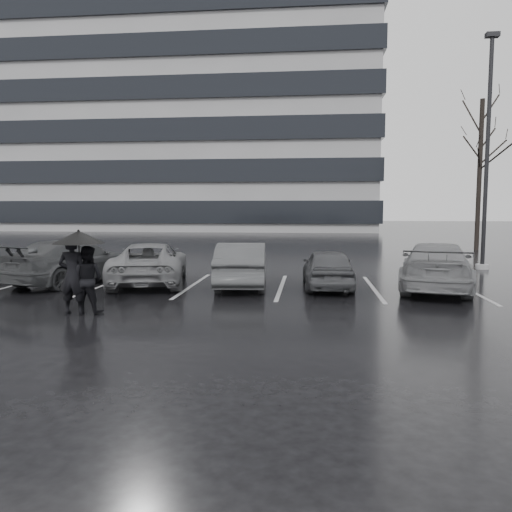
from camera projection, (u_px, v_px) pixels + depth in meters
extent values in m
plane|color=black|center=(253.00, 302.00, 13.02)|extent=(160.00, 160.00, 0.00)
cube|color=gray|center=(120.00, 113.00, 61.51)|extent=(60.00, 25.00, 28.00)
cube|color=black|center=(123.00, 211.00, 62.68)|extent=(60.60, 25.60, 2.20)
cube|color=black|center=(122.00, 179.00, 62.29)|extent=(60.60, 25.60, 2.20)
cube|color=black|center=(121.00, 146.00, 61.90)|extent=(60.60, 25.60, 2.20)
cube|color=black|center=(120.00, 113.00, 61.51)|extent=(60.60, 25.60, 2.20)
cube|color=black|center=(119.00, 80.00, 61.12)|extent=(60.60, 25.60, 2.20)
cube|color=black|center=(118.00, 46.00, 60.73)|extent=(60.60, 25.60, 2.20)
cube|color=black|center=(117.00, 12.00, 60.34)|extent=(60.60, 25.60, 2.20)
imported|color=black|center=(328.00, 268.00, 15.16)|extent=(1.60, 3.64, 1.22)
imported|color=#2A2B2D|center=(242.00, 264.00, 15.47)|extent=(1.79, 4.26, 1.37)
imported|color=#545456|center=(150.00, 263.00, 15.99)|extent=(3.14, 5.11, 1.32)
imported|color=black|center=(74.00, 261.00, 16.15)|extent=(3.50, 5.24, 1.41)
imported|color=#545456|center=(436.00, 266.00, 14.78)|extent=(3.06, 5.22, 1.42)
imported|color=black|center=(73.00, 275.00, 11.42)|extent=(0.67, 0.45, 1.81)
imported|color=black|center=(87.00, 279.00, 11.57)|extent=(0.80, 0.64, 1.57)
cylinder|color=black|center=(80.00, 278.00, 11.42)|extent=(0.03, 0.03, 1.68)
cone|color=black|center=(79.00, 237.00, 11.32)|extent=(1.15, 1.15, 0.29)
sphere|color=black|center=(78.00, 231.00, 11.31)|extent=(0.05, 0.05, 0.05)
cylinder|color=gray|center=(482.00, 267.00, 19.86)|extent=(0.50, 0.50, 0.20)
cylinder|color=black|center=(487.00, 155.00, 19.44)|extent=(0.16, 0.16, 8.95)
cube|color=black|center=(492.00, 35.00, 18.99)|extent=(0.50, 0.30, 0.18)
cube|color=#A7A7AA|center=(25.00, 282.00, 16.33)|extent=(0.12, 5.00, 0.00)
cube|color=#A7A7AA|center=(107.00, 284.00, 16.03)|extent=(0.12, 5.00, 0.00)
cube|color=#A7A7AA|center=(193.00, 285.00, 15.73)|extent=(0.12, 5.00, 0.00)
cube|color=#A7A7AA|center=(281.00, 287.00, 15.43)|extent=(0.12, 5.00, 0.00)
cube|color=#A7A7AA|center=(373.00, 288.00, 15.13)|extent=(0.12, 5.00, 0.00)
cube|color=#A7A7AA|center=(469.00, 290.00, 14.84)|extent=(0.12, 5.00, 0.00)
cylinder|color=black|center=(479.00, 176.00, 28.26)|extent=(0.26, 0.26, 8.50)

